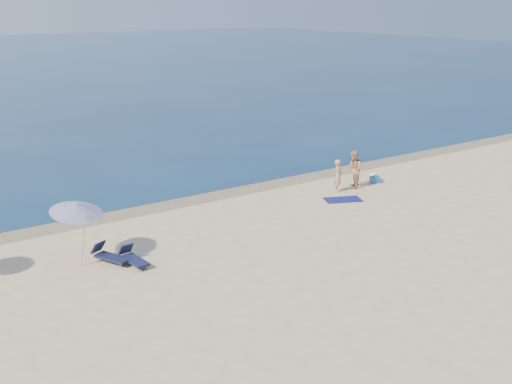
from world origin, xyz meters
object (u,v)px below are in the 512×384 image
person_left (338,176)px  blue_cooler (375,180)px  umbrella_near (77,208)px  person_right (354,170)px

person_left → blue_cooler: 2.77m
umbrella_near → person_left: bearing=-11.8°
person_right → blue_cooler: (1.64, 0.08, -0.80)m
person_right → umbrella_near: size_ratio=0.78×
person_left → person_right: (1.05, 0.00, 0.15)m
person_left → umbrella_near: bearing=139.5°
person_right → blue_cooler: size_ratio=4.01×
person_left → umbrella_near: size_ratio=0.66×
blue_cooler → umbrella_near: umbrella_near is taller
blue_cooler → umbrella_near: 16.72m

